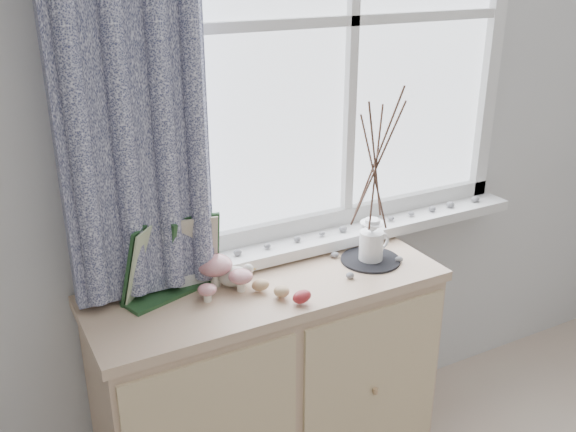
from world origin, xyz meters
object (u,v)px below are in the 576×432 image
object	(u,v)px
sideboard	(270,389)
botanical_book	(172,259)
toadstool_cluster	(220,271)
twig_pitcher	(376,161)

from	to	relation	value
sideboard	botanical_book	bearing A→B (deg)	167.49
toadstool_cluster	twig_pitcher	world-z (taller)	twig_pitcher
sideboard	toadstool_cluster	size ratio (longest dim) A/B	6.30
toadstool_cluster	twig_pitcher	distance (m)	0.63
botanical_book	twig_pitcher	size ratio (longest dim) A/B	0.59
sideboard	twig_pitcher	xyz separation A→B (m)	(0.40, -0.02, 0.80)
botanical_book	twig_pitcher	xyz separation A→B (m)	(0.70, -0.08, 0.24)
botanical_book	toadstool_cluster	xyz separation A→B (m)	(0.15, -0.02, -0.07)
botanical_book	twig_pitcher	distance (m)	0.74
toadstool_cluster	twig_pitcher	size ratio (longest dim) A/B	0.30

